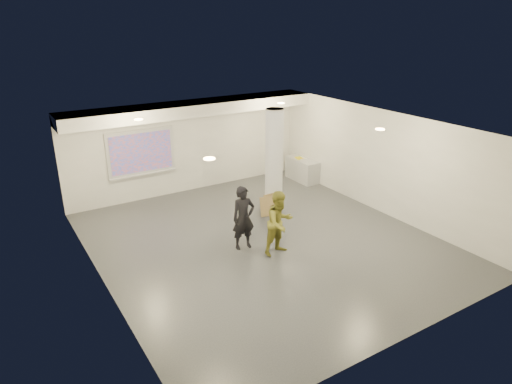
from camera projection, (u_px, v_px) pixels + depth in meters
floor at (264, 242)px, 11.71m from camera, size 8.00×9.00×0.01m
ceiling at (265, 127)px, 10.63m from camera, size 8.00×9.00×0.01m
wall_back at (189, 146)px, 14.73m from camera, size 8.00×0.01×3.00m
wall_front at (411, 268)px, 7.61m from camera, size 8.00×0.01×3.00m
wall_left at (99, 224)px, 9.19m from camera, size 0.01×9.00×3.00m
wall_right at (381, 162)px, 13.15m from camera, size 0.01×9.00×3.00m
soffit_band at (194, 108)px, 13.82m from camera, size 8.00×1.10×0.36m
downlight_nw at (138, 120)px, 11.53m from camera, size 0.22×0.22×0.02m
downlight_ne at (281, 103)px, 13.70m from camera, size 0.22×0.22×0.02m
downlight_sw at (209, 159)px, 8.37m from camera, size 0.22×0.22×0.02m
downlight_se at (380, 129)px, 10.54m from camera, size 0.22×0.22×0.02m
column at (274, 160)px, 13.34m from camera, size 0.52×0.52×3.00m
projection_screen at (141, 153)px, 13.89m from camera, size 2.10×0.13×1.42m
credenza at (302, 170)px, 16.01m from camera, size 0.55×1.31×0.76m
papers_stack at (301, 158)px, 16.00m from camera, size 0.27×0.34×0.02m
postit_pad at (299, 158)px, 15.97m from camera, size 0.27×0.33×0.03m
cardboard_back at (272, 203)px, 13.42m from camera, size 0.53×0.17×0.57m
cardboard_front at (269, 206)px, 13.20m from camera, size 0.56×0.34×0.56m
woman at (243, 218)px, 11.17m from camera, size 0.63×0.45×1.61m
man at (280, 223)px, 10.92m from camera, size 0.85×0.70×1.60m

